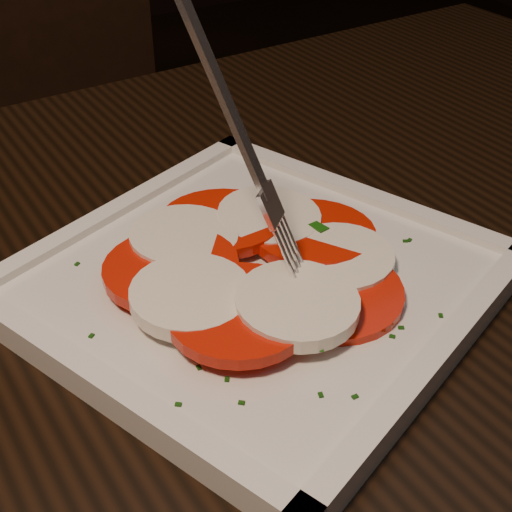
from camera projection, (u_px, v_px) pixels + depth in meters
The scene contains 5 objects.
table at pixel (265, 399), 0.53m from camera, with size 1.23×0.85×0.75m.
chair at pixel (45, 121), 1.20m from camera, with size 0.50×0.50×0.93m.
plate at pixel (256, 283), 0.48m from camera, with size 0.27×0.27×0.01m, color silver.
caprese_salad at pixel (256, 262), 0.47m from camera, with size 0.23×0.23×0.03m.
fork at pixel (222, 129), 0.40m from camera, with size 0.03×0.08×0.18m, color white, non-canonical shape.
Camera 1 is at (-0.37, -0.17, 1.05)m, focal length 50.00 mm.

